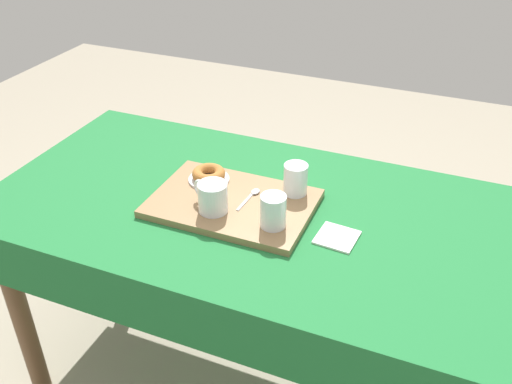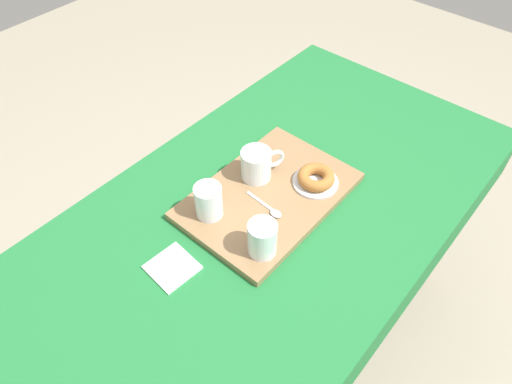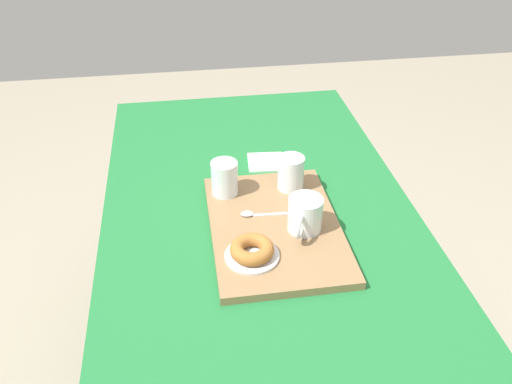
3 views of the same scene
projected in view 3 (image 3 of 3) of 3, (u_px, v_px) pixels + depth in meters
dining_table at (263, 250)px, 1.44m from camera, size 1.55×0.82×0.78m
serving_tray at (275, 228)px, 1.35m from camera, size 0.47×0.32×0.02m
tea_mug_left at (305, 215)px, 1.30m from camera, size 0.12×0.09×0.09m
water_glass_near at (225, 179)px, 1.43m from camera, size 0.07×0.07×0.09m
water_glass_far at (291, 174)px, 1.45m from camera, size 0.07×0.07×0.09m
donut_plate_left at (252, 256)px, 1.24m from camera, size 0.13×0.13×0.01m
sugar_donut_left at (252, 249)px, 1.23m from camera, size 0.10×0.10×0.03m
teaspoon_near at (253, 214)px, 1.37m from camera, size 0.03×0.13×0.01m
paper_napkin at (266, 162)px, 1.62m from camera, size 0.11×0.11×0.01m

